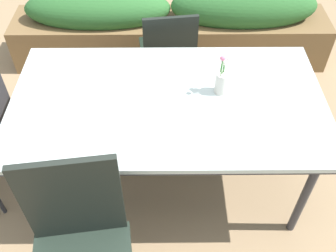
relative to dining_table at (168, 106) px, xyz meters
name	(u,v)px	position (x,y,z in m)	size (l,w,h in m)	color
ground_plane	(157,168)	(-0.08, 0.09, -0.71)	(12.00, 12.00, 0.00)	#9E7F5B
dining_table	(168,106)	(0.00, 0.00, 0.00)	(1.78, 1.00, 0.76)	silver
chair_far_side	(168,52)	(0.01, 0.81, -0.20)	(0.45, 0.45, 0.86)	black
chair_near_left	(79,246)	(-0.41, -0.79, -0.13)	(0.52, 0.52, 1.04)	#222E25
flower_vase	(222,80)	(0.30, 0.06, 0.14)	(0.07, 0.07, 0.26)	silver
planter_box	(172,26)	(0.05, 1.43, -0.36)	(2.80, 0.50, 0.73)	brown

